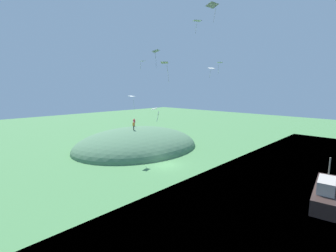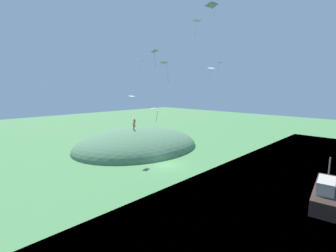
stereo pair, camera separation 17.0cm
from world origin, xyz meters
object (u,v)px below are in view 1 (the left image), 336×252
object	(u,v)px
boat_on_lake	(326,192)
kite_8	(155,110)
kite_4	(220,63)
kite_2	(211,69)
kite_3	(156,52)
kite_5	(132,97)
kite_6	(197,21)
person_watching_kites	(134,121)
kite_7	(212,6)
kite_1	(165,64)
person_near_shore	(134,125)
kite_0	(142,62)

from	to	relation	value
boat_on_lake	kite_8	bearing A→B (deg)	-42.28
kite_4	kite_2	bearing A→B (deg)	82.24
kite_3	kite_5	size ratio (longest dim) A/B	0.65
boat_on_lake	kite_6	xyz separation A→B (m)	(10.28, 8.04, 16.45)
person_watching_kites	kite_7	world-z (taller)	kite_7
kite_4	kite_1	bearing A→B (deg)	86.68
kite_3	kite_5	xyz separation A→B (m)	(15.67, -9.45, -4.19)
person_near_shore	kite_6	size ratio (longest dim) A/B	1.32
person_near_shore	kite_5	world-z (taller)	kite_5
kite_0	kite_3	size ratio (longest dim) A/B	0.68
kite_4	person_near_shore	bearing A→B (deg)	6.04
kite_3	kite_5	world-z (taller)	kite_3
kite_4	kite_7	bearing A→B (deg)	117.16
person_near_shore	person_watching_kites	distance (m)	5.15
kite_6	kite_8	distance (m)	9.99
boat_on_lake	person_watching_kites	size ratio (longest dim) A/B	5.39
person_watching_kites	kite_6	xyz separation A→B (m)	(-23.91, 10.90, 12.87)
kite_1	kite_3	world-z (taller)	kite_3
person_watching_kites	kite_5	size ratio (longest dim) A/B	0.71
kite_8	kite_6	bearing A→B (deg)	-85.05
kite_1	kite_0	bearing A→B (deg)	8.40
kite_8	kite_7	bearing A→B (deg)	-95.61
kite_1	kite_6	distance (m)	5.36
kite_3	kite_8	world-z (taller)	kite_3
kite_1	kite_2	xyz separation A→B (m)	(-0.35, -8.20, 0.01)
kite_5	kite_7	xyz separation A→B (m)	(-16.92, 3.43, 8.84)
kite_3	kite_5	bearing A→B (deg)	-31.09
kite_0	kite_7	world-z (taller)	kite_7
kite_5	kite_0	bearing A→B (deg)	150.00
person_near_shore	kite_4	distance (m)	19.41
person_near_shore	kite_0	xyz separation A→B (m)	(-12.88, 8.53, 9.55)
person_watching_kites	kite_4	world-z (taller)	kite_4
kite_2	kite_0	bearing A→B (deg)	67.79
kite_2	person_near_shore	bearing A→B (deg)	0.47
kite_6	kite_1	bearing A→B (deg)	6.05
person_watching_kites	kite_5	bearing A→B (deg)	-79.25
kite_0	kite_2	size ratio (longest dim) A/B	0.81
boat_on_lake	kite_7	size ratio (longest dim) A/B	5.56
boat_on_lake	kite_3	xyz separation A→B (m)	(10.34, 13.34, 13.10)
kite_1	kite_8	distance (m)	8.29
kite_0	kite_3	world-z (taller)	kite_0
kite_0	kite_3	xyz separation A→B (m)	(-6.97, 4.43, -0.13)
person_near_shore	kite_6	xyz separation A→B (m)	(-19.91, 7.65, 12.76)
kite_0	kite_4	bearing A→B (deg)	-110.06
kite_3	kite_8	xyz separation A→B (m)	(-0.59, 0.73, -4.58)
person_near_shore	person_watching_kites	xyz separation A→B (m)	(4.00, -3.25, -0.11)
person_watching_kites	kite_3	bearing A→B (deg)	-73.87
person_near_shore	person_watching_kites	world-z (taller)	person_near_shore
kite_5	kite_6	xyz separation A→B (m)	(-15.74, 4.14, 7.54)
boat_on_lake	kite_5	bearing A→B (deg)	-89.04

